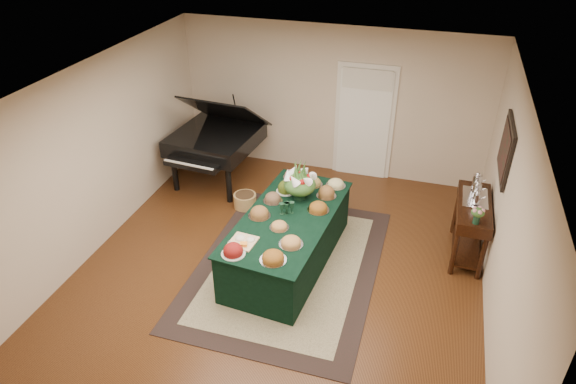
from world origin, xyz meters
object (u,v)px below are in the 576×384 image
(floral_centerpiece, at_px, (300,181))
(mahogany_sideboard, at_px, (472,215))
(buffet_table, at_px, (288,239))
(grand_piano, at_px, (215,139))

(floral_centerpiece, distance_m, mahogany_sideboard, 2.48)
(buffet_table, xyz_separation_m, grand_piano, (-1.89, 1.85, 0.45))
(mahogany_sideboard, bearing_deg, buffet_table, -159.49)
(floral_centerpiece, bearing_deg, grand_piano, 144.92)
(grand_piano, bearing_deg, mahogany_sideboard, -12.20)
(buffet_table, height_order, floral_centerpiece, floral_centerpiece)
(grand_piano, bearing_deg, buffet_table, -44.34)
(floral_centerpiece, distance_m, grand_piano, 2.35)
(mahogany_sideboard, bearing_deg, floral_centerpiece, -170.41)
(buffet_table, distance_m, mahogany_sideboard, 2.62)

